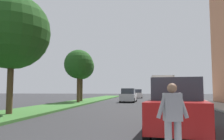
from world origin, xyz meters
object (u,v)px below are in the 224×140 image
traffic_light_gantry (18,2)px  sedan_distant (138,94)px  pedestrian_performer (173,117)px  suv_crossing (177,106)px  tree_far (79,64)px  tree_distant (81,67)px  sedan_midblock (128,96)px  truck_box_delivery (163,89)px  tree_mid (12,32)px

traffic_light_gantry → sedan_distant: bearing=86.3°
pedestrian_performer → suv_crossing: bearing=80.9°
tree_far → tree_distant: 2.92m
sedan_distant → suv_crossing: bearing=-85.8°
suv_crossing → sedan_midblock: suv_crossing is taller
sedan_midblock → truck_box_delivery: (4.02, -3.77, 0.82)m
suv_crossing → truck_box_delivery: truck_box_delivery is taller
tree_mid → tree_distant: tree_mid is taller
truck_box_delivery → tree_mid: bearing=-127.1°
sedan_midblock → sedan_distant: size_ratio=0.97×
truck_box_delivery → traffic_light_gantry: bearing=-107.2°
sedan_midblock → traffic_light_gantry: bearing=-94.7°
pedestrian_performer → sedan_distant: sedan_distant is taller
suv_crossing → tree_mid: bearing=158.5°
tree_far → sedan_distant: tree_far is taller
tree_distant → tree_mid: bearing=-89.5°
tree_far → suv_crossing: tree_far is taller
suv_crossing → sedan_distant: size_ratio=1.12×
sedan_distant → truck_box_delivery: 19.60m
tree_distant → pedestrian_performer: (8.67, -22.70, -3.58)m
pedestrian_performer → suv_crossing: 3.59m
sedan_midblock → suv_crossing: bearing=-80.8°
tree_far → sedan_midblock: 7.72m
sedan_distant → sedan_midblock: bearing=-92.4°
tree_distant → truck_box_delivery: tree_distant is taller
suv_crossing → sedan_midblock: size_ratio=1.16×
tree_far → sedan_distant: (6.09, 19.57, -3.70)m
pedestrian_performer → tree_mid: bearing=140.1°
tree_far → pedestrian_performer: bearing=-67.6°
tree_far → truck_box_delivery: 9.89m
suv_crossing → tree_distant: bearing=115.7°
sedan_midblock → sedan_distant: 15.54m
tree_mid → pedestrian_performer: 11.85m
tree_distant → sedan_distant: size_ratio=1.41×
tree_distant → sedan_midblock: 7.10m
tree_far → sedan_midblock: tree_far is taller
tree_far → tree_distant: (-0.49, 2.87, 0.02)m
tree_far → truck_box_delivery: bearing=1.7°
tree_far → sedan_distant: 20.83m
tree_mid → suv_crossing: tree_mid is taller
sedan_distant → tree_distant: bearing=-111.5°
sedan_midblock → truck_box_delivery: truck_box_delivery is taller
tree_far → tree_distant: size_ratio=1.00×
tree_mid → traffic_light_gantry: tree_mid is taller
tree_distant → sedan_distant: bearing=68.5°
tree_far → truck_box_delivery: tree_far is taller
pedestrian_performer → sedan_distant: size_ratio=0.39×
tree_distant → pedestrian_performer: 24.56m
tree_mid → tree_distant: 15.58m
tree_distant → suv_crossing: (9.24, -19.16, -3.59)m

